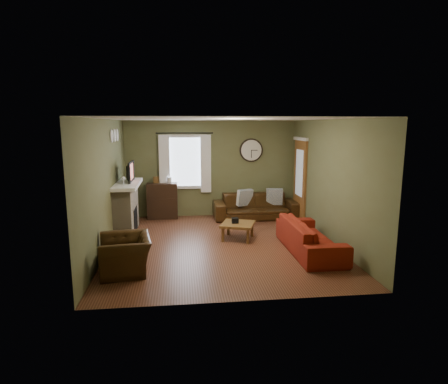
{
  "coord_description": "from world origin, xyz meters",
  "views": [
    {
      "loc": [
        -0.82,
        -7.52,
        2.5
      ],
      "look_at": [
        0.1,
        0.4,
        1.05
      ],
      "focal_mm": 30.0,
      "sensor_mm": 36.0,
      "label": 1
    }
  ],
  "objects": [
    {
      "name": "wine_glass_a",
      "position": [
        -2.05,
        0.62,
        1.28
      ],
      "size": [
        0.07,
        0.07,
        0.21
      ],
      "primitive_type": null,
      "color": "white",
      "rests_on": "mantel"
    },
    {
      "name": "floor",
      "position": [
        0.0,
        0.0,
        0.0
      ],
      "size": [
        4.6,
        5.2,
        0.0
      ],
      "primitive_type": "cube",
      "color": "brown",
      "rests_on": "ground"
    },
    {
      "name": "wine_glass_b",
      "position": [
        -2.05,
        0.66,
        1.28
      ],
      "size": [
        0.07,
        0.07,
        0.19
      ],
      "primitive_type": null,
      "color": "white",
      "rests_on": "mantel"
    },
    {
      "name": "bookshelf",
      "position": [
        -1.33,
        2.41,
        0.48
      ],
      "size": [
        0.8,
        0.34,
        0.96
      ],
      "primitive_type": null,
      "color": "black",
      "rests_on": "floor"
    },
    {
      "name": "pillow_right",
      "position": [
        1.71,
        2.27,
        0.55
      ],
      "size": [
        0.46,
        0.21,
        0.44
      ],
      "primitive_type": "cube",
      "rotation": [
        0.0,
        0.0,
        -0.19
      ],
      "color": "#9AA1A9",
      "rests_on": "sofa_brown"
    },
    {
      "name": "firebox",
      "position": [
        -1.91,
        1.15,
        0.3
      ],
      "size": [
        0.04,
        0.6,
        0.55
      ],
      "primitive_type": "cube",
      "color": "black",
      "rests_on": "fireplace"
    },
    {
      "name": "sofa_brown",
      "position": [
        1.16,
        2.14,
        0.33
      ],
      "size": [
        2.24,
        0.87,
        0.65
      ],
      "primitive_type": "imported",
      "color": "black",
      "rests_on": "floor"
    },
    {
      "name": "book",
      "position": [
        -1.22,
        2.67,
        0.96
      ],
      "size": [
        0.25,
        0.25,
        0.02
      ],
      "primitive_type": "imported",
      "rotation": [
        0.0,
        0.0,
        0.78
      ],
      "color": "brown",
      "rests_on": "bookshelf"
    },
    {
      "name": "wall_left",
      "position": [
        -2.3,
        0.0,
        1.3
      ],
      "size": [
        0.0,
        5.2,
        2.6
      ],
      "primitive_type": "cube",
      "color": "#5D613B",
      "rests_on": "ground"
    },
    {
      "name": "tv",
      "position": [
        -2.05,
        1.3,
        1.35
      ],
      "size": [
        0.08,
        0.6,
        0.35
      ],
      "primitive_type": "imported",
      "rotation": [
        0.0,
        0.0,
        1.57
      ],
      "color": "black",
      "rests_on": "mantel"
    },
    {
      "name": "medallion_mid",
      "position": [
        -2.28,
        1.15,
        2.25
      ],
      "size": [
        0.28,
        0.28,
        0.03
      ],
      "primitive_type": "cylinder",
      "color": "white",
      "rests_on": "wall_left"
    },
    {
      "name": "wall_front",
      "position": [
        0.0,
        -2.6,
        1.3
      ],
      "size": [
        4.6,
        0.0,
        2.6
      ],
      "primitive_type": "cube",
      "color": "#5D613B",
      "rests_on": "ground"
    },
    {
      "name": "window_pane",
      "position": [
        -0.7,
        2.58,
        1.5
      ],
      "size": [
        1.0,
        0.02,
        1.3
      ],
      "primitive_type": null,
      "color": "silver",
      "rests_on": "wall_back"
    },
    {
      "name": "curtain_left",
      "position": [
        -1.25,
        2.48,
        1.45
      ],
      "size": [
        0.28,
        0.04,
        1.55
      ],
      "primitive_type": "cube",
      "color": "white",
      "rests_on": "wall_back"
    },
    {
      "name": "coffee_table",
      "position": [
        0.4,
        0.33,
        0.18
      ],
      "size": [
        0.87,
        0.87,
        0.36
      ],
      "primitive_type": null,
      "rotation": [
        0.0,
        0.0,
        -0.35
      ],
      "color": "brown",
      "rests_on": "floor"
    },
    {
      "name": "medallion_right",
      "position": [
        -2.28,
        1.5,
        2.25
      ],
      "size": [
        0.28,
        0.28,
        0.03
      ],
      "primitive_type": "cylinder",
      "color": "white",
      "rests_on": "wall_left"
    },
    {
      "name": "curtain_right",
      "position": [
        -0.15,
        2.48,
        1.45
      ],
      "size": [
        0.28,
        0.04,
        1.55
      ],
      "primitive_type": "cube",
      "color": "white",
      "rests_on": "wall_back"
    },
    {
      "name": "tissue_box",
      "position": [
        0.34,
        0.36,
        0.4
      ],
      "size": [
        0.15,
        0.15,
        0.11
      ],
      "primitive_type": "cube",
      "rotation": [
        0.0,
        0.0,
        -0.03
      ],
      "color": "black",
      "rests_on": "coffee_table"
    },
    {
      "name": "fireplace",
      "position": [
        -2.1,
        1.15,
        0.55
      ],
      "size": [
        0.4,
        1.4,
        1.1
      ],
      "primitive_type": "cube",
      "color": "tan",
      "rests_on": "floor"
    },
    {
      "name": "wall_back",
      "position": [
        0.0,
        2.6,
        1.3
      ],
      "size": [
        4.6,
        0.0,
        2.6
      ],
      "primitive_type": "cube",
      "color": "#5D613B",
      "rests_on": "ground"
    },
    {
      "name": "pillow_left",
      "position": [
        0.88,
        2.25,
        0.55
      ],
      "size": [
        0.45,
        0.29,
        0.44
      ],
      "primitive_type": "cube",
      "rotation": [
        0.0,
        0.0,
        0.4
      ],
      "color": "#9AA1A9",
      "rests_on": "sofa_brown"
    },
    {
      "name": "sofa_red",
      "position": [
        1.69,
        -0.65,
        0.31
      ],
      "size": [
        0.82,
        2.11,
        0.62
      ],
      "primitive_type": "imported",
      "rotation": [
        0.0,
        0.0,
        1.57
      ],
      "color": "maroon",
      "rests_on": "floor"
    },
    {
      "name": "medallion_left",
      "position": [
        -2.28,
        0.8,
        2.25
      ],
      "size": [
        0.28,
        0.28,
        0.03
      ],
      "primitive_type": "cylinder",
      "color": "white",
      "rests_on": "wall_left"
    },
    {
      "name": "mantel",
      "position": [
        -2.07,
        1.15,
        1.14
      ],
      "size": [
        0.58,
        1.6,
        0.08
      ],
      "primitive_type": "cube",
      "color": "white",
      "rests_on": "fireplace"
    },
    {
      "name": "tv_screen",
      "position": [
        -1.97,
        1.3,
        1.41
      ],
      "size": [
        0.02,
        0.62,
        0.36
      ],
      "primitive_type": "cube",
      "color": "#994C3F",
      "rests_on": "mantel"
    },
    {
      "name": "wall_right",
      "position": [
        2.3,
        0.0,
        1.3
      ],
      "size": [
        0.0,
        5.2,
        2.6
      ],
      "primitive_type": "cube",
      "color": "#5D613B",
      "rests_on": "ground"
    },
    {
      "name": "curtain_rod",
      "position": [
        -0.7,
        2.48,
        2.27
      ],
      "size": [
        0.03,
        0.03,
        1.5
      ],
      "primitive_type": "cylinder",
      "color": "black",
      "rests_on": "wall_back"
    },
    {
      "name": "ceiling",
      "position": [
        0.0,
        0.0,
        2.6
      ],
      "size": [
        4.6,
        5.2,
        0.0
      ],
      "primitive_type": "cube",
      "color": "white",
      "rests_on": "ground"
    },
    {
      "name": "wall_clock",
      "position": [
        1.1,
        2.55,
        1.8
      ],
      "size": [
        0.64,
        0.06,
        0.64
      ],
      "primitive_type": null,
      "color": "white",
      "rests_on": "wall_back"
    },
    {
      "name": "armchair",
      "position": [
        -1.79,
        -1.28,
        0.31
      ],
      "size": [
        0.98,
        1.08,
        0.62
      ],
      "primitive_type": "imported",
      "rotation": [
        0.0,
        0.0,
        -1.41
      ],
      "color": "black",
      "rests_on": "floor"
    },
    {
      "name": "door",
      "position": [
        2.27,
        1.85,
        1.05
      ],
      "size": [
        0.05,
        0.9,
        2.1
      ],
      "primitive_type": "cube",
      "color": "brown",
      "rests_on": "floor"
    }
  ]
}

